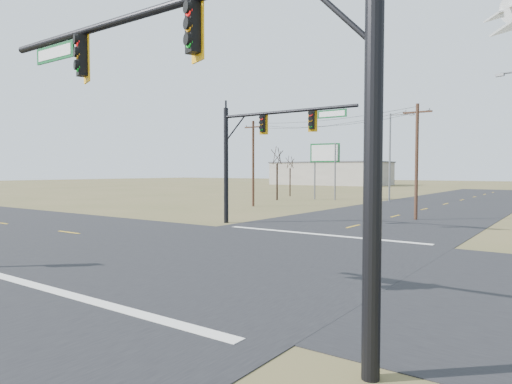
% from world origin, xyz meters
% --- Properties ---
extents(ground, '(320.00, 320.00, 0.00)m').
position_xyz_m(ground, '(0.00, 0.00, 0.00)').
color(ground, brown).
rests_on(ground, ground).
extents(road_ew, '(160.00, 14.00, 0.02)m').
position_xyz_m(road_ew, '(0.00, 0.00, 0.01)').
color(road_ew, black).
rests_on(road_ew, ground).
extents(road_ns, '(14.00, 160.00, 0.02)m').
position_xyz_m(road_ns, '(0.00, 0.00, 0.01)').
color(road_ns, black).
rests_on(road_ns, ground).
extents(stop_bar_near, '(12.00, 0.40, 0.01)m').
position_xyz_m(stop_bar_near, '(0.00, -7.50, 0.03)').
color(stop_bar_near, silver).
rests_on(stop_bar_near, road_ns).
extents(stop_bar_far, '(12.00, 0.40, 0.01)m').
position_xyz_m(stop_bar_far, '(0.00, 7.50, 0.03)').
color(stop_bar_far, silver).
rests_on(stop_bar_far, road_ns).
extents(mast_arm_near, '(11.25, 0.58, 7.77)m').
position_xyz_m(mast_arm_near, '(5.24, -7.50, 5.62)').
color(mast_arm_near, black).
rests_on(mast_arm_near, ground).
extents(mast_arm_far, '(9.52, 0.58, 7.71)m').
position_xyz_m(mast_arm_far, '(-5.03, 9.03, 5.53)').
color(mast_arm_far, black).
rests_on(mast_arm_far, ground).
extents(utility_pole_near, '(2.02, 0.24, 8.27)m').
position_xyz_m(utility_pole_near, '(2.02, 18.34, 4.34)').
color(utility_pole_near, '#4C2E20').
rests_on(utility_pole_near, ground).
extents(utility_pole_far, '(2.06, 0.24, 8.42)m').
position_xyz_m(utility_pole_far, '(-14.81, 21.75, 4.41)').
color(utility_pole_far, '#4C2E20').
rests_on(utility_pole_far, ground).
extents(highway_sign, '(3.59, 0.82, 6.84)m').
position_xyz_m(highway_sign, '(-13.77, 35.16, 4.77)').
color(highway_sign, slate).
rests_on(highway_sign, ground).
extents(streetlight_c, '(2.81, 0.35, 10.07)m').
position_xyz_m(streetlight_c, '(-6.12, 36.78, 5.65)').
color(streetlight_c, slate).
rests_on(streetlight_c, ground).
extents(bare_tree_a, '(3.53, 3.53, 6.82)m').
position_xyz_m(bare_tree_a, '(-18.10, 31.19, 5.39)').
color(bare_tree_a, black).
rests_on(bare_tree_a, ground).
extents(bare_tree_b, '(2.99, 2.99, 5.93)m').
position_xyz_m(bare_tree_b, '(-21.24, 39.36, 4.74)').
color(bare_tree_b, black).
rests_on(bare_tree_b, ground).
extents(warehouse_left, '(28.00, 14.00, 5.50)m').
position_xyz_m(warehouse_left, '(-40.00, 90.00, 2.75)').
color(warehouse_left, '#ABA398').
rests_on(warehouse_left, ground).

